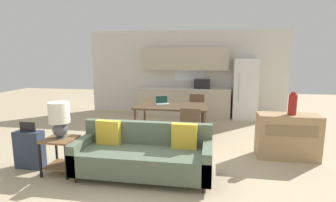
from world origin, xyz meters
TOP-DOWN VIEW (x-y plane):
  - ground_plane at (0.00, 0.00)m, footprint 20.00×20.00m
  - wall_back at (0.00, 4.63)m, footprint 6.40×0.07m
  - kitchen_counter at (0.01, 4.33)m, footprint 2.89×0.65m
  - refrigerator at (1.84, 4.22)m, footprint 0.71×0.76m
  - dining_table at (-0.07, 2.10)m, footprint 1.67×0.99m
  - couch at (-0.18, -0.06)m, footprint 2.14×0.80m
  - side_table at (-1.55, -0.19)m, footprint 0.48×0.48m
  - table_lamp at (-1.55, -0.16)m, footprint 0.33×0.33m
  - credenza at (2.27, 1.09)m, footprint 1.10×0.46m
  - vase at (2.31, 1.08)m, footprint 0.15×0.15m
  - dining_chair_near_right at (0.46, 1.28)m, footprint 0.45×0.45m
  - dining_chair_far_right at (0.47, 2.98)m, footprint 0.44×0.44m
  - laptop at (-0.32, 2.23)m, footprint 0.39×0.35m
  - suitcase at (-2.19, -0.09)m, footprint 0.47×0.22m

SIDE VIEW (x-z plane):
  - ground_plane at x=0.00m, z-range 0.00..0.00m
  - suitcase at x=-2.19m, z-range -0.07..0.73m
  - couch at x=-0.18m, z-range -0.08..0.76m
  - side_table at x=-1.55m, z-range 0.10..0.69m
  - credenza at x=2.27m, z-range 0.00..0.84m
  - dining_chair_near_right at x=0.46m, z-range 0.06..0.93m
  - dining_chair_far_right at x=0.47m, z-range 0.06..0.93m
  - dining_table at x=-0.07m, z-range 0.32..1.06m
  - laptop at x=-0.32m, z-range 0.69..0.89m
  - kitchen_counter at x=0.01m, z-range -0.23..1.92m
  - refrigerator at x=1.84m, z-range 0.00..1.82m
  - table_lamp at x=-1.55m, z-range 0.63..1.22m
  - vase at x=2.31m, z-range 0.82..1.24m
  - wall_back at x=0.00m, z-range 0.00..2.70m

